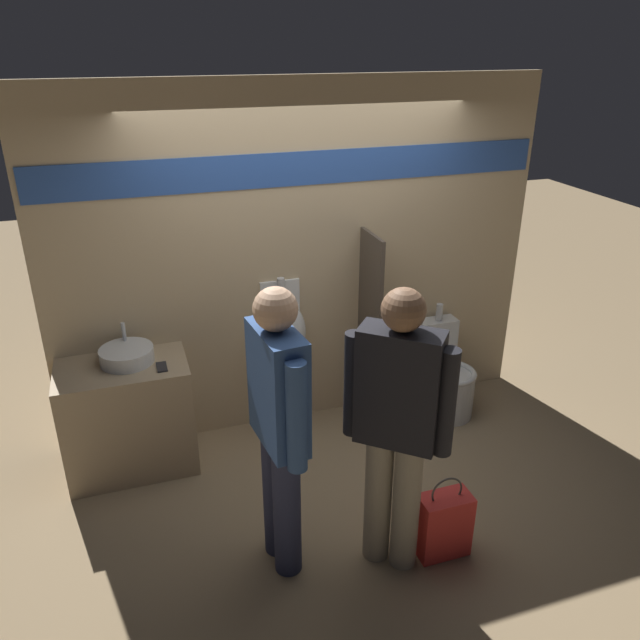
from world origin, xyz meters
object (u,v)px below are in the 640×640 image
person_in_vest (279,423)px  person_with_lanyard (397,423)px  urinal_near_counter (285,332)px  shopping_bag (443,524)px  sink_basin (127,355)px  cell_phone (162,367)px  toilet (446,380)px

person_in_vest → person_with_lanyard: (0.62, -0.20, -0.00)m
person_in_vest → urinal_near_counter: bearing=-22.9°
person_in_vest → shopping_bag: person_in_vest is taller
person_with_lanyard → shopping_bag: person_with_lanyard is taller
sink_basin → person_with_lanyard: bearing=-47.0°
person_in_vest → cell_phone: bearing=19.6°
urinal_near_counter → person_in_vest: (-0.41, -1.37, 0.13)m
toilet → person_with_lanyard: size_ratio=0.51×
sink_basin → urinal_near_counter: bearing=4.3°
sink_basin → toilet: sink_basin is taller
sink_basin → person_with_lanyard: person_with_lanyard is taller
toilet → person_in_vest: 2.22m
sink_basin → urinal_near_counter: 1.18m
urinal_near_counter → person_in_vest: person_in_vest is taller
toilet → shopping_bag: toilet is taller
cell_phone → shopping_bag: size_ratio=0.25×
cell_phone → toilet: size_ratio=0.15×
sink_basin → person_with_lanyard: size_ratio=0.21×
urinal_near_counter → person_in_vest: bearing=-106.5°
cell_phone → person_with_lanyard: 1.77m
toilet → person_with_lanyard: (-1.13, -1.38, 0.69)m
sink_basin → person_with_lanyard: (1.39, -1.49, 0.09)m
sink_basin → person_in_vest: bearing=-59.1°
shopping_bag → cell_phone: bearing=137.3°
cell_phone → person_in_vest: bearing=-64.0°
sink_basin → person_in_vest: (0.77, -1.28, 0.09)m
sink_basin → urinal_near_counter: size_ratio=0.29×
toilet → person_with_lanyard: person_with_lanyard is taller
person_in_vest → toilet: bearing=-62.4°
person_in_vest → shopping_bag: 1.25m
cell_phone → person_with_lanyard: (1.17, -1.32, 0.14)m
sink_basin → person_in_vest: 1.50m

